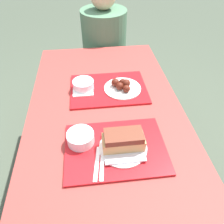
# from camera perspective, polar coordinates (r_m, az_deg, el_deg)

# --- Properties ---
(ground_plane) EXTENTS (12.00, 12.00, 0.00)m
(ground_plane) POSITION_cam_1_polar(r_m,az_deg,el_deg) (1.73, -0.85, -20.23)
(ground_plane) COLOR #424C3D
(picnic_table) EXTENTS (0.83, 1.64, 0.75)m
(picnic_table) POSITION_cam_1_polar(r_m,az_deg,el_deg) (1.18, -1.17, -5.53)
(picnic_table) COLOR maroon
(picnic_table) RESTS_ON ground_plane
(picnic_bench_far) EXTENTS (0.79, 0.28, 0.44)m
(picnic_bench_far) POSITION_cam_1_polar(r_m,az_deg,el_deg) (2.17, -3.88, 9.81)
(picnic_bench_far) COLOR maroon
(picnic_bench_far) RESTS_ON ground_plane
(tray_near) EXTENTS (0.45, 0.33, 0.01)m
(tray_near) POSITION_cam_1_polar(r_m,az_deg,el_deg) (0.99, 0.93, -9.45)
(tray_near) COLOR #B21419
(tray_near) RESTS_ON picnic_table
(tray_far) EXTENTS (0.45, 0.33, 0.01)m
(tray_far) POSITION_cam_1_polar(r_m,az_deg,el_deg) (1.31, -0.90, 6.08)
(tray_far) COLOR #B21419
(tray_far) RESTS_ON picnic_table
(bowl_coleslaw_near) EXTENTS (0.12, 0.12, 0.05)m
(bowl_coleslaw_near) POSITION_cam_1_polar(r_m,az_deg,el_deg) (0.99, -8.22, -6.58)
(bowl_coleslaw_near) COLOR silver
(bowl_coleslaw_near) RESTS_ON tray_near
(brisket_sandwich_plate) EXTENTS (0.21, 0.21, 0.10)m
(brisket_sandwich_plate) POSITION_cam_1_polar(r_m,az_deg,el_deg) (0.95, 2.96, -7.97)
(brisket_sandwich_plate) COLOR white
(brisket_sandwich_plate) RESTS_ON tray_near
(plastic_fork_near) EXTENTS (0.04, 0.17, 0.00)m
(plastic_fork_near) POSITION_cam_1_polar(r_m,az_deg,el_deg) (0.93, -3.95, -13.26)
(plastic_fork_near) COLOR white
(plastic_fork_near) RESTS_ON tray_near
(plastic_knife_near) EXTENTS (0.04, 0.17, 0.00)m
(plastic_knife_near) POSITION_cam_1_polar(r_m,az_deg,el_deg) (0.93, -2.57, -13.15)
(plastic_knife_near) COLOR white
(plastic_knife_near) RESTS_ON tray_near
(condiment_packet) EXTENTS (0.04, 0.03, 0.01)m
(condiment_packet) POSITION_cam_1_polar(r_m,az_deg,el_deg) (1.03, 0.11, -5.95)
(condiment_packet) COLOR #A59E93
(condiment_packet) RESTS_ON tray_near
(bowl_coleslaw_far) EXTENTS (0.12, 0.12, 0.05)m
(bowl_coleslaw_far) POSITION_cam_1_polar(r_m,az_deg,el_deg) (1.29, -7.50, 7.14)
(bowl_coleslaw_far) COLOR silver
(bowl_coleslaw_far) RESTS_ON tray_far
(wings_plate_far) EXTENTS (0.22, 0.22, 0.06)m
(wings_plate_far) POSITION_cam_1_polar(r_m,az_deg,el_deg) (1.29, 2.65, 6.77)
(wings_plate_far) COLOR white
(wings_plate_far) RESTS_ON tray_far
(napkin_far) EXTENTS (0.12, 0.08, 0.01)m
(napkin_far) POSITION_cam_1_polar(r_m,az_deg,el_deg) (1.28, -7.57, 5.22)
(napkin_far) COLOR white
(napkin_far) RESTS_ON tray_far
(person_seated_across) EXTENTS (0.38, 0.38, 0.72)m
(person_seated_across) POSITION_cam_1_polar(r_m,az_deg,el_deg) (2.00, -2.07, 18.82)
(person_seated_across) COLOR #477051
(person_seated_across) RESTS_ON picnic_bench_far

